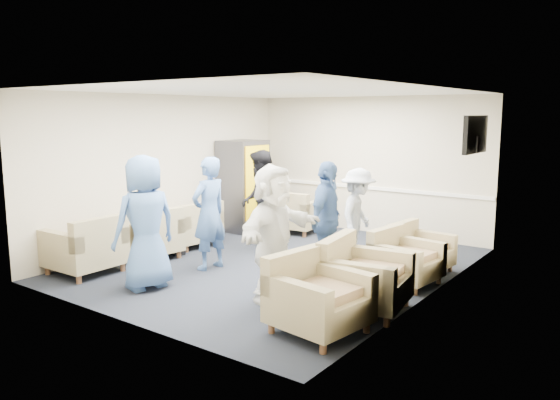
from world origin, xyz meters
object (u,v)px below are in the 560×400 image
Objects in this scene: vending_machine at (244,186)px; person_back_right at (358,216)px; armchair_left_near at (87,249)px; armchair_corner at (296,215)px; person_front_left at (145,222)px; person_mid_right at (326,220)px; armchair_left_far at (192,227)px; armchair_left_mid at (149,237)px; armchair_right_midfar at (403,261)px; armchair_right_far at (418,251)px; armchair_right_near at (315,300)px; person_front_right at (274,233)px; person_mid_left at (209,213)px; armchair_right_midnear at (361,280)px; person_back_left at (260,200)px.

vending_machine is 1.21× the size of person_back_right.
armchair_left_near reaches higher than armchair_corner.
armchair_corner is at bearing -162.54° from person_front_left.
person_front_left is 2.53m from person_mid_right.
armchair_left_mid is at bearing 11.30° from armchair_left_far.
armchair_left_mid is 0.56× the size of person_front_left.
armchair_right_midfar is 0.68m from armchair_right_far.
armchair_left_mid is 3.94m from armchair_right_near.
vending_machine is at bearing 19.59° from armchair_corner.
vending_machine is at bearing 62.00° from person_back_right.
person_front_left reaches higher than person_front_right.
armchair_left_near is 3.92m from armchair_right_near.
person_mid_left is 2.35m from person_back_right.
person_front_left is (-2.67, -0.09, 0.55)m from armchair_right_near.
armchair_left_far is 2.22m from armchair_corner.
armchair_right_midnear is 0.70× the size of person_back_right.
armchair_corner is (0.85, 2.05, 0.01)m from armchair_left_far.
armchair_corner is (-3.11, 1.86, 0.03)m from armchair_right_midfar.
armchair_right_near is at bearing -174.96° from armchair_right_far.
armchair_right_midnear is 1.41m from person_mid_right.
person_front_right is (2.90, -1.41, 0.53)m from armchair_left_far.
person_back_right is (2.85, 1.85, 0.40)m from armchair_left_mid.
armchair_left_mid is 0.56× the size of vending_machine.
armchair_left_far is at bearing 178.36° from armchair_left_near.
armchair_left_far reaches higher than armchair_right_midfar.
armchair_right_midnear is at bearing 2.47° from armchair_right_near.
person_mid_left reaches higher than armchair_left_near.
person_front_right is at bearing 161.42° from armchair_right_far.
armchair_right_far is at bearing -10.30° from vending_machine.
person_back_left is at bearing 55.75° from armchair_right_near.
person_back_left is 1.15× the size of person_back_right.
armchair_left_mid is 3.92m from armchair_right_midnear.
armchair_right_midfar is 0.59× the size of person_back_right.
armchair_right_near is at bearing -173.86° from person_back_right.
armchair_right_near is 0.97× the size of armchair_right_midnear.
armchair_left_near is 4.62m from armchair_right_midfar.
person_front_left is 1.80m from person_front_right.
person_mid_left reaches higher than armchair_left_far.
armchair_left_mid is 1.31m from person_mid_left.
armchair_left_far is 0.54× the size of person_front_left.
person_front_left reaches higher than person_back_left.
armchair_right_far is at bearing 110.31° from armchair_left_far.
armchair_right_near is at bearing 91.27° from armchair_left_near.
armchair_left_far is 4.37m from armchair_right_near.
armchair_left_mid is at bearing 109.73° from person_back_right.
person_front_right is (-1.01, -2.28, 0.56)m from armchair_right_far.
person_mid_left is (-2.70, -1.06, 0.54)m from armchair_right_midfar.
person_front_right reaches higher than person_back_right.
armchair_left_mid is at bearing -85.78° from vending_machine.
armchair_left_mid is 1.05× the size of armchair_left_far.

